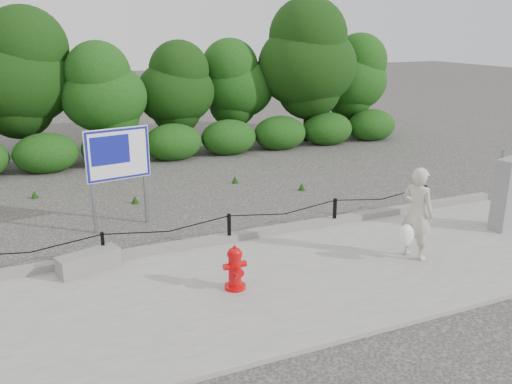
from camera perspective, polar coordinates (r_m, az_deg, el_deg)
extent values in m
plane|color=#2D2B28|center=(11.16, -2.82, -5.61)|extent=(90.00, 90.00, 0.00)
cube|color=gray|center=(9.47, 1.61, -9.69)|extent=(14.00, 4.00, 0.08)
cube|color=slate|center=(11.15, -2.92, -4.81)|extent=(14.00, 0.22, 0.14)
cube|color=black|center=(10.46, -15.79, -5.63)|extent=(0.06, 0.06, 0.60)
cube|color=black|center=(11.02, -2.85, -3.79)|extent=(0.06, 0.06, 0.60)
cube|color=black|center=(12.08, 8.29, -2.04)|extent=(0.06, 0.06, 0.60)
cube|color=black|center=(13.53, 17.32, -0.55)|extent=(0.06, 0.06, 0.60)
cylinder|color=black|center=(10.32, -22.78, -5.37)|extent=(2.50, 0.02, 0.02)
cylinder|color=black|center=(10.59, -9.20, -3.61)|extent=(2.50, 0.02, 0.02)
cylinder|color=black|center=(11.42, 3.00, -1.85)|extent=(2.50, 0.02, 0.02)
cylinder|color=black|center=(12.70, 13.13, -0.32)|extent=(2.50, 0.02, 0.02)
cylinder|color=black|center=(19.27, -23.21, 6.49)|extent=(0.18, 0.18, 2.40)
ellipsoid|color=#1C4911|center=(19.07, -23.81, 11.45)|extent=(3.55, 3.07, 3.84)
cylinder|color=black|center=(18.72, -15.38, 6.17)|extent=(0.18, 0.18, 1.88)
ellipsoid|color=#1C4911|center=(18.53, -15.71, 10.17)|extent=(2.78, 2.41, 3.01)
cylinder|color=black|center=(19.61, -8.31, 7.07)|extent=(0.18, 0.18, 1.87)
ellipsoid|color=#1C4911|center=(19.43, -8.48, 10.87)|extent=(2.77, 2.39, 2.99)
cylinder|color=black|center=(20.78, -1.91, 7.82)|extent=(0.18, 0.18, 1.89)
ellipsoid|color=#1C4911|center=(20.61, -1.95, 11.45)|extent=(2.79, 2.41, 3.02)
cylinder|color=black|center=(21.08, 5.30, 8.88)|extent=(0.18, 0.18, 2.60)
ellipsoid|color=#1C4911|center=(20.89, 5.44, 13.82)|extent=(3.85, 3.33, 4.16)
cylinder|color=black|center=(22.65, 9.93, 8.46)|extent=(0.18, 0.18, 1.96)
ellipsoid|color=#1C4911|center=(22.49, 10.12, 11.91)|extent=(2.90, 2.51, 3.14)
cylinder|color=#C4070A|center=(9.25, -2.21, -9.91)|extent=(0.37, 0.37, 0.06)
cylinder|color=#C4070A|center=(9.12, -2.24, -8.23)|extent=(0.22, 0.22, 0.54)
cylinder|color=#C4070A|center=(9.00, -2.26, -6.57)|extent=(0.26, 0.26, 0.05)
ellipsoid|color=#C4070A|center=(8.99, -2.26, -6.39)|extent=(0.23, 0.23, 0.17)
cylinder|color=#C4070A|center=(8.95, -2.27, -5.84)|extent=(0.06, 0.06, 0.05)
cylinder|color=#C4070A|center=(9.03, -3.13, -7.88)|extent=(0.10, 0.11, 0.11)
cylinder|color=#C4070A|center=(9.13, -1.37, -7.56)|extent=(0.10, 0.11, 0.11)
cylinder|color=#C4070A|center=(8.97, -1.84, -8.46)|extent=(0.15, 0.12, 0.15)
cylinder|color=slate|center=(9.02, -2.10, -8.88)|extent=(0.01, 0.05, 0.12)
imported|color=#B9B69E|center=(10.54, 16.62, -2.15)|extent=(0.62, 0.75, 1.77)
ellipsoid|color=white|center=(10.33, 15.50, -4.42)|extent=(0.32, 0.25, 0.42)
cube|color=slate|center=(10.25, -17.20, -7.00)|extent=(1.16, 0.69, 0.35)
cube|color=gray|center=(12.73, 24.85, -0.23)|extent=(0.66, 0.48, 1.56)
cube|color=slate|center=(12.84, 24.19, 0.38)|extent=(0.08, 0.08, 1.72)
cube|color=slate|center=(11.96, -16.88, 0.91)|extent=(0.07, 0.07, 2.24)
cube|color=slate|center=(12.31, -11.64, 1.77)|extent=(0.07, 0.07, 2.24)
cube|color=white|center=(11.94, -14.35, 3.88)|extent=(1.39, 0.27, 1.12)
cube|color=navy|center=(11.92, -14.31, 3.86)|extent=(1.36, 0.22, 1.09)
cube|color=navy|center=(11.84, -15.10, 4.27)|extent=(0.83, 0.14, 0.62)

